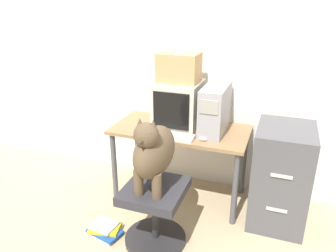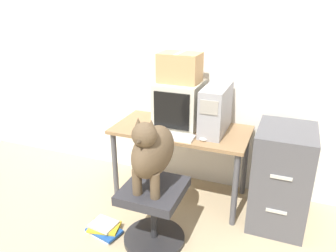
{
  "view_description": "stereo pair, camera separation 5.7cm",
  "coord_description": "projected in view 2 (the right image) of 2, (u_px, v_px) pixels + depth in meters",
  "views": [
    {
      "loc": [
        0.83,
        -2.31,
        1.82
      ],
      "look_at": [
        -0.01,
        0.01,
        0.84
      ],
      "focal_mm": 35.0,
      "sensor_mm": 36.0,
      "label": 1
    },
    {
      "loc": [
        0.88,
        -2.29,
        1.82
      ],
      "look_at": [
        -0.01,
        0.01,
        0.84
      ],
      "focal_mm": 35.0,
      "sensor_mm": 36.0,
      "label": 2
    }
  ],
  "objects": [
    {
      "name": "crt_monitor",
      "position": [
        179.0,
        104.0,
        2.95
      ],
      "size": [
        0.39,
        0.41,
        0.41
      ],
      "color": "beige",
      "rests_on": "desk"
    },
    {
      "name": "filing_cabinet",
      "position": [
        281.0,
        177.0,
        2.7
      ],
      "size": [
        0.45,
        0.56,
        0.85
      ],
      "color": "#4C4C51",
      "rests_on": "ground_plane"
    },
    {
      "name": "pc_tower",
      "position": [
        216.0,
        109.0,
        2.82
      ],
      "size": [
        0.19,
        0.49,
        0.41
      ],
      "color": "#99999E",
      "rests_on": "desk"
    },
    {
      "name": "ground_plane",
      "position": [
        169.0,
        212.0,
        2.95
      ],
      "size": [
        12.0,
        12.0,
        0.0
      ],
      "primitive_type": "plane",
      "color": "tan"
    },
    {
      "name": "computer_mouse",
      "position": [
        203.0,
        139.0,
        2.7
      ],
      "size": [
        0.07,
        0.05,
        0.03
      ],
      "color": "silver",
      "rests_on": "desk"
    },
    {
      "name": "keyboard",
      "position": [
        169.0,
        135.0,
        2.77
      ],
      "size": [
        0.43,
        0.14,
        0.03
      ],
      "color": "silver",
      "rests_on": "desk"
    },
    {
      "name": "dog",
      "position": [
        152.0,
        151.0,
        2.31
      ],
      "size": [
        0.25,
        0.52,
        0.58
      ],
      "color": "brown",
      "rests_on": "office_chair"
    },
    {
      "name": "office_chair",
      "position": [
        154.0,
        210.0,
        2.51
      ],
      "size": [
        0.48,
        0.48,
        0.5
      ],
      "color": "#262628",
      "rests_on": "ground_plane"
    },
    {
      "name": "book_stack_floor",
      "position": [
        104.0,
        229.0,
        2.69
      ],
      "size": [
        0.31,
        0.24,
        0.08
      ],
      "color": "silver",
      "rests_on": "ground_plane"
    },
    {
      "name": "wall_back",
      "position": [
        195.0,
        55.0,
        3.05
      ],
      "size": [
        8.0,
        0.05,
        2.6
      ],
      "color": "white",
      "rests_on": "ground_plane"
    },
    {
      "name": "cardboard_box",
      "position": [
        180.0,
        68.0,
        2.83
      ],
      "size": [
        0.35,
        0.26,
        0.26
      ],
      "color": "tan",
      "rests_on": "crt_monitor"
    },
    {
      "name": "desk",
      "position": [
        181.0,
        138.0,
        2.99
      ],
      "size": [
        1.22,
        0.61,
        0.7
      ],
      "color": "olive",
      "rests_on": "ground_plane"
    }
  ]
}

